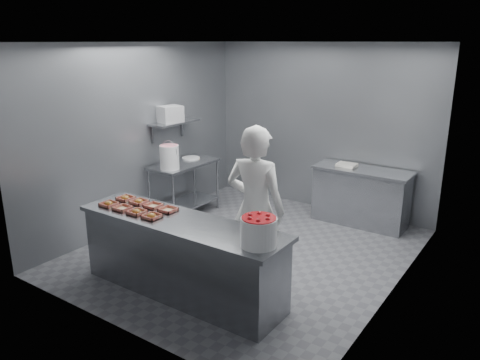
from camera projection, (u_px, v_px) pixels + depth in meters
The scene contains 24 objects.
floor at pixel (247, 251), 6.52m from camera, with size 4.50×4.50×0.00m, color #4C4C51.
ceiling at pixel (248, 42), 5.72m from camera, with size 4.50×4.50×0.00m, color white.
wall_back at pixel (321, 128), 7.90m from camera, with size 4.00×0.04×2.80m, color slate.
wall_left at pixel (140, 136), 7.21m from camera, with size 0.04×4.50×2.80m, color slate.
wall_right at pixel (402, 178), 5.03m from camera, with size 0.04×4.50×2.80m, color slate.
service_counter at pixel (182, 257), 5.33m from camera, with size 2.60×0.70×0.90m.
prep_table at pixel (184, 181), 7.72m from camera, with size 0.60×1.20×0.90m.
back_counter at pixel (361, 196), 7.40m from camera, with size 1.50×0.60×0.90m.
wall_shelf at pixel (174, 122), 7.54m from camera, with size 0.35×0.90×0.03m, color slate.
tray_0 at pixel (109, 204), 5.65m from camera, with size 0.19×0.18×0.06m.
tray_1 at pixel (123, 208), 5.52m from camera, with size 0.19×0.18×0.04m.
tray_2 at pixel (137, 212), 5.39m from camera, with size 0.19×0.18×0.06m.
tray_3 at pixel (152, 216), 5.26m from camera, with size 0.19×0.18×0.06m.
tray_4 at pixel (125, 198), 5.85m from camera, with size 0.19×0.18×0.06m.
tray_5 at pixel (139, 202), 5.72m from camera, with size 0.19×0.18×0.06m.
tray_6 at pixel (153, 206), 5.59m from camera, with size 0.19×0.18×0.04m.
tray_7 at pixel (168, 210), 5.46m from camera, with size 0.19×0.18×0.04m.
worker at pixel (255, 209), 5.32m from camera, with size 0.71×0.47×1.95m, color silver.
strawberry_tub at pixel (259, 231), 4.51m from camera, with size 0.36×0.36×0.30m.
glaze_bucket at pixel (169, 157), 7.21m from camera, with size 0.31×0.30×0.46m.
bucket_lid at pixel (191, 158), 7.90m from camera, with size 0.30×0.30×0.02m, color silver.
rag at pixel (194, 158), 7.88m from camera, with size 0.14×0.12×0.02m, color #CCB28C.
appliance at pixel (170, 114), 7.43m from camera, with size 0.30×0.35×0.26m, color gray.
paper_stack at pixel (347, 165), 7.41m from camera, with size 0.30×0.22×0.05m, color silver.
Camera 1 is at (3.30, -4.97, 2.82)m, focal length 35.00 mm.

